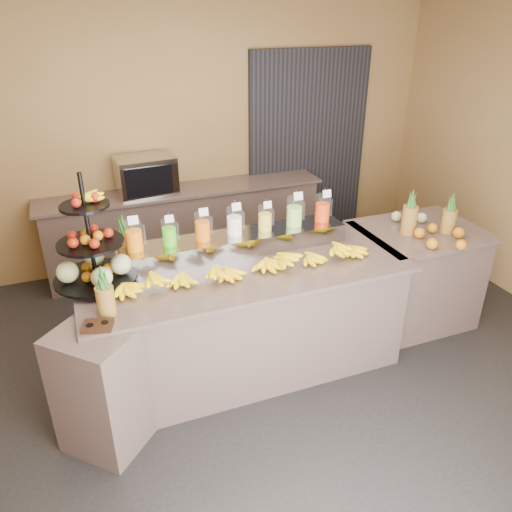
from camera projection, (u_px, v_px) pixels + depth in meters
ground at (260, 387)px, 3.96m from camera, size 6.00×6.00×0.00m
room_envelope at (245, 127)px, 3.83m from camera, size 6.04×5.02×2.82m
buffet_counter at (234, 324)px, 3.93m from camera, size 2.75×1.25×0.93m
right_counter at (413, 275)px, 4.64m from camera, size 1.08×0.88×0.93m
back_ledge at (186, 228)px, 5.62m from camera, size 3.10×0.55×0.93m
pitcher_tray at (235, 243)px, 4.00m from camera, size 1.85×0.30×0.15m
juice_pitcher_orange_a at (134, 238)px, 3.66m from camera, size 0.13×0.13×0.31m
juice_pitcher_green at (169, 234)px, 3.75m from camera, size 0.11×0.12×0.27m
juice_pitcher_orange_b at (202, 228)px, 3.83m from camera, size 0.12×0.13×0.29m
juice_pitcher_milk at (234, 223)px, 3.92m from camera, size 0.12×0.13×0.30m
juice_pitcher_lemon at (265, 219)px, 4.01m from camera, size 0.11×0.12×0.27m
juice_pitcher_lime at (294, 213)px, 4.08m from camera, size 0.13×0.14×0.32m
juice_pitcher_orange_c at (322, 210)px, 4.17m from camera, size 0.13×0.13×0.30m
banana_heap at (248, 263)px, 3.70m from camera, size 2.00×0.18×0.17m
fruit_stand at (98, 256)px, 3.49m from camera, size 0.63×0.63×0.82m
condiment_caddy at (98, 326)px, 3.07m from camera, size 0.21×0.18×0.03m
pineapple_left_a at (105, 297)px, 3.16m from camera, size 0.12×0.12×0.36m
pineapple_left_b at (125, 244)px, 3.81m from camera, size 0.13×0.13×0.40m
right_fruit_pile at (434, 229)px, 4.25m from camera, size 0.47×0.45×0.25m
oven_warmer at (146, 175)px, 5.20m from camera, size 0.62×0.46×0.39m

